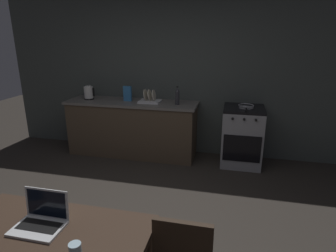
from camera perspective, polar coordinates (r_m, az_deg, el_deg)
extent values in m
plane|color=#2D2823|center=(3.16, -9.73, -20.95)|extent=(12.00, 12.00, 0.00)
cube|color=#434946|center=(4.80, 4.23, 10.98)|extent=(6.40, 0.10, 2.81)
cube|color=#4C3D2D|center=(4.90, -6.99, -0.61)|extent=(2.10, 0.60, 0.87)
cube|color=#66605B|center=(4.78, -7.20, 4.61)|extent=(2.16, 0.64, 0.04)
cube|color=gray|center=(4.63, 14.38, -2.16)|extent=(0.60, 0.60, 0.87)
cube|color=black|center=(4.50, 14.82, 3.34)|extent=(0.60, 0.60, 0.04)
cube|color=black|center=(4.36, 14.35, -4.37)|extent=(0.54, 0.01, 0.40)
cylinder|color=black|center=(4.21, 12.64, 1.41)|extent=(0.04, 0.02, 0.04)
cylinder|color=black|center=(4.21, 14.82, 1.26)|extent=(0.04, 0.02, 0.04)
cylinder|color=black|center=(4.22, 16.98, 1.10)|extent=(0.04, 0.02, 0.04)
cube|color=#332319|center=(2.08, -23.67, -20.23)|extent=(1.30, 0.81, 0.04)
cylinder|color=#332319|center=(2.83, -28.56, -19.29)|extent=(0.05, 0.05, 0.71)
cube|color=#2D2116|center=(1.97, 2.81, -23.31)|extent=(0.38, 0.04, 0.42)
cube|color=silver|center=(2.15, -24.30, -17.96)|extent=(0.32, 0.22, 0.02)
cube|color=black|center=(2.16, -24.09, -17.54)|extent=(0.28, 0.12, 0.00)
cube|color=silver|center=(2.17, -22.80, -13.89)|extent=(0.32, 0.02, 0.21)
cube|color=black|center=(2.17, -22.87, -13.96)|extent=(0.29, 0.02, 0.18)
cylinder|color=black|center=(5.08, -15.29, 5.25)|extent=(0.16, 0.16, 0.02)
cylinder|color=silver|center=(5.06, -15.39, 6.43)|extent=(0.15, 0.15, 0.19)
cylinder|color=silver|center=(5.04, -15.49, 7.60)|extent=(0.09, 0.09, 0.02)
cube|color=black|center=(5.01, -14.48, 6.52)|extent=(0.02, 0.02, 0.14)
cylinder|color=#2D2D33|center=(4.50, 1.84, 5.55)|extent=(0.07, 0.07, 0.21)
cone|color=#2D2D33|center=(4.47, 1.86, 7.22)|extent=(0.07, 0.07, 0.06)
cylinder|color=black|center=(4.46, 1.87, 7.73)|extent=(0.03, 0.03, 0.02)
cylinder|color=gray|center=(4.47, 15.15, 3.58)|extent=(0.21, 0.21, 0.01)
torus|color=gray|center=(4.46, 15.18, 3.96)|extent=(0.23, 0.23, 0.02)
cylinder|color=black|center=(4.28, 15.23, 3.14)|extent=(0.02, 0.18, 0.02)
cube|color=#3372B2|center=(4.79, -8.00, 6.36)|extent=(0.13, 0.05, 0.24)
cube|color=silver|center=(4.67, -3.61, 4.86)|extent=(0.34, 0.26, 0.03)
cylinder|color=beige|center=(4.67, -4.46, 6.16)|extent=(0.04, 0.18, 0.18)
cylinder|color=beige|center=(4.65, -3.63, 6.12)|extent=(0.04, 0.18, 0.18)
cylinder|color=beige|center=(4.63, -2.80, 6.09)|extent=(0.04, 0.18, 0.18)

